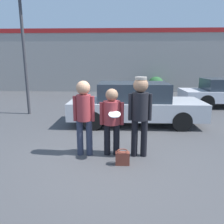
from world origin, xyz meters
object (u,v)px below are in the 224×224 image
Objects in this scene: person_right at (140,109)px; parked_car_near at (135,104)px; street_lamp at (28,22)px; shrub at (156,85)px; handbag at (123,158)px; person_left at (84,112)px; person_middle_with_frisbee at (112,116)px.

parked_car_near is (0.07, 2.76, -0.40)m from person_right.
parked_car_near is 0.76× the size of street_lamp.
shrub is 11.38m from handbag.
person_left is at bearing -116.34° from parked_car_near.
parked_car_near is 3.32m from handbag.
shrub is at bearing 75.90° from parked_car_near.
person_middle_with_frisbee is 0.98m from handbag.
person_left is 1.11× the size of person_middle_with_frisbee.
person_middle_with_frisbee reaches higher than parked_car_near.
person_left reaches higher than shrub.
person_left is 0.95× the size of person_right.
street_lamp is (-4.16, 1.36, 2.96)m from parked_car_near.
person_left reaches higher than handbag.
person_left is 3.07m from parked_car_near.
person_right is (1.28, -0.03, 0.08)m from person_left.
street_lamp reaches higher than handbag.
person_left is at bearing 178.82° from person_right.
person_left is 11.13m from shrub.
person_right is at bearing -1.18° from person_left.
street_lamp reaches higher than parked_car_near.
person_right is 5.70× the size of handbag.
person_right is 1.59× the size of shrub.
person_right reaches higher than person_middle_with_frisbee.
street_lamp is at bearing 134.74° from person_right.
person_right is (0.64, -0.05, 0.19)m from person_middle_with_frisbee.
street_lamp is 9.47m from shrub.
person_middle_with_frisbee is 0.26× the size of street_lamp.
street_lamp is at bearing 124.38° from person_left.
person_middle_with_frisbee is 6.00m from street_lamp.
shrub is (2.05, 10.63, -0.56)m from person_right.
person_right is 1.16m from handbag.
person_right reaches higher than parked_car_near.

